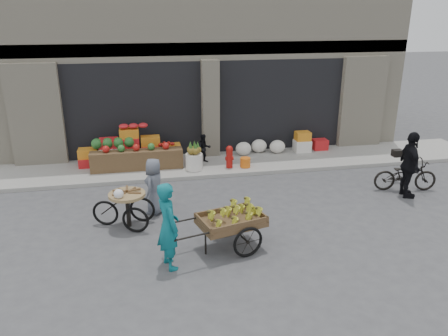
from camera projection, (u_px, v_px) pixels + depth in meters
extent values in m
plane|color=#424244|center=(245.00, 223.00, 10.38)|extent=(80.00, 80.00, 0.00)
cube|color=gray|center=(215.00, 164.00, 14.14)|extent=(18.00, 2.20, 0.12)
cube|color=beige|center=(196.00, 45.00, 16.76)|extent=(14.00, 6.00, 7.00)
cube|color=gray|center=(208.00, 48.00, 14.09)|extent=(14.00, 0.30, 0.40)
cube|color=black|center=(134.00, 106.00, 14.90)|extent=(4.40, 1.60, 3.10)
cube|color=black|center=(273.00, 101.00, 15.79)|extent=(4.40, 1.60, 3.10)
cube|color=beige|center=(210.00, 109.00, 14.56)|extent=(0.55, 0.80, 3.22)
cube|color=brown|center=(137.00, 160.00, 13.44)|extent=(2.80, 0.45, 0.60)
sphere|color=#1E5923|center=(113.00, 143.00, 13.62)|extent=(0.34, 0.34, 0.34)
cylinder|color=silver|center=(194.00, 162.00, 13.44)|extent=(0.52, 0.52, 0.50)
cylinder|color=#A5140F|center=(229.00, 159.00, 13.58)|extent=(0.20, 0.20, 0.56)
sphere|color=#A5140F|center=(229.00, 149.00, 13.47)|extent=(0.22, 0.22, 0.22)
cylinder|color=orange|center=(245.00, 162.00, 13.67)|extent=(0.32, 0.32, 0.30)
ellipsoid|color=silver|center=(261.00, 148.00, 14.90)|extent=(1.70, 0.60, 0.44)
imported|color=black|center=(204.00, 148.00, 13.99)|extent=(0.51, 0.43, 0.93)
cube|color=brown|center=(231.00, 222.00, 9.08)|extent=(1.50, 1.18, 0.12)
torus|color=black|center=(248.00, 242.00, 8.84)|extent=(0.66, 0.23, 0.67)
torus|color=black|center=(227.00, 223.00, 9.64)|extent=(0.66, 0.23, 0.67)
cylinder|color=black|center=(206.00, 242.00, 8.96)|extent=(0.05, 0.05, 0.55)
imported|color=#0E666F|center=(168.00, 226.00, 8.33)|extent=(0.60, 0.74, 1.76)
cylinder|color=#9E7F51|center=(127.00, 195.00, 9.95)|extent=(1.05, 1.05, 0.07)
cube|color=black|center=(128.00, 211.00, 10.09)|extent=(0.10, 0.10, 0.80)
torus|color=black|center=(135.00, 220.00, 9.83)|extent=(0.61, 0.24, 0.62)
torus|color=black|center=(142.00, 209.00, 10.36)|extent=(0.61, 0.24, 0.62)
torus|color=black|center=(106.00, 213.00, 10.17)|extent=(0.61, 0.24, 0.62)
imported|color=slate|center=(154.00, 186.00, 10.68)|extent=(0.71, 0.82, 1.41)
imported|color=black|center=(405.00, 175.00, 12.11)|extent=(1.80, 0.92, 0.90)
imported|color=black|center=(410.00, 165.00, 11.55)|extent=(0.64, 1.12, 1.80)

